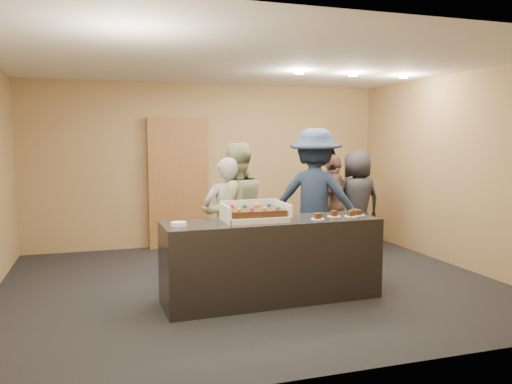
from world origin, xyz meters
TOP-DOWN VIEW (x-y plane):
  - room at (0.00, 0.00)m, footprint 6.04×6.00m
  - serving_counter at (0.02, -0.66)m, footprint 2.42×0.78m
  - storage_cabinet at (-0.55, 2.41)m, footprint 0.97×0.15m
  - cake_box at (-0.17, -0.64)m, footprint 0.69×0.48m
  - sheet_cake at (-0.17, -0.66)m, footprint 0.59×0.41m
  - plate_stack at (-1.02, -0.74)m, footprint 0.16×0.16m
  - slice_a at (0.51, -0.78)m, footprint 0.15×0.15m
  - slice_b at (0.77, -0.66)m, footprint 0.15×0.15m
  - slice_c at (0.96, -0.71)m, footprint 0.15×0.15m
  - slice_d at (1.07, -0.60)m, footprint 0.15×0.15m
  - slice_e at (1.07, -0.67)m, footprint 0.15×0.15m
  - person_server_grey at (-0.30, 0.12)m, footprint 0.59×0.41m
  - person_sage_man at (-0.18, 0.18)m, footprint 0.88×0.71m
  - person_navy_man at (1.03, 0.45)m, footprint 1.44×1.28m
  - person_brown_extra at (1.66, 1.17)m, footprint 0.86×0.95m
  - person_dark_suit at (2.07, 1.17)m, footprint 0.79×0.52m
  - ceiling_spotlights at (1.60, 0.50)m, footprint 1.72×0.12m

SIDE VIEW (x-z plane):
  - serving_counter at x=0.02m, z-range 0.00..0.90m
  - person_brown_extra at x=1.66m, z-range 0.00..1.55m
  - person_server_grey at x=-0.30m, z-range 0.00..1.57m
  - person_dark_suit at x=2.07m, z-range 0.00..1.62m
  - person_sage_man at x=-0.18m, z-range 0.00..1.74m
  - plate_stack at x=-1.02m, z-range 0.90..0.94m
  - slice_a at x=0.51m, z-range 0.89..0.96m
  - slice_b at x=0.77m, z-range 0.89..0.96m
  - slice_c at x=0.96m, z-range 0.89..0.96m
  - slice_d at x=1.07m, z-range 0.89..0.96m
  - slice_e at x=1.07m, z-range 0.89..0.96m
  - cake_box at x=-0.17m, z-range 0.84..1.05m
  - person_navy_man at x=1.03m, z-range 0.00..1.93m
  - sheet_cake at x=-0.17m, z-range 0.94..1.05m
  - storage_cabinet at x=-0.55m, z-range 0.00..2.13m
  - room at x=0.00m, z-range 0.00..2.70m
  - ceiling_spotlights at x=1.60m, z-range 2.66..2.69m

